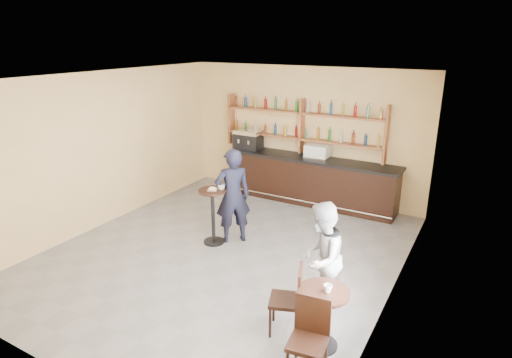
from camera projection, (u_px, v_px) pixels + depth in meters
The scene contains 23 objects.
floor at pixel (226, 252), 8.01m from camera, with size 7.00×7.00×0.00m, color slate.
ceiling at pixel (221, 78), 7.00m from camera, with size 7.00×7.00×0.00m, color white.
wall_back at pixel (304, 134), 10.39m from camera, with size 7.00×7.00×0.00m, color #F3CE8A.
wall_front at pixel (44, 255), 4.62m from camera, with size 7.00×7.00×0.00m, color #F3CE8A.
wall_left at pixel (104, 150), 8.91m from camera, with size 7.00×7.00×0.00m, color #F3CE8A.
wall_right at pixel (399, 202), 6.10m from camera, with size 7.00×7.00×0.00m, color #F3CE8A.
window_pane at pixel (377, 226), 5.08m from camera, with size 2.00×2.00×0.00m, color white.
window_frame at pixel (377, 226), 5.08m from camera, with size 0.04×1.70×2.10m, color black, non-canonical shape.
shelf_unit at pixel (302, 126), 10.22m from camera, with size 4.00×0.26×1.40m, color brown, non-canonical shape.
liquor_bottles at pixel (302, 119), 10.16m from camera, with size 3.68×0.10×1.00m, color #8C5919, non-canonical shape.
bar_counter at pixel (311, 181), 10.24m from camera, with size 4.15×0.81×1.12m, color black, non-canonical shape.
espresso_machine at pixel (248, 139), 10.81m from camera, with size 0.68×0.43×0.48m, color black, non-canonical shape.
pastry_case at pixel (318, 152), 9.96m from camera, with size 0.56×0.45×0.33m, color silver, non-canonical shape.
pedestal_table at pixel (213, 217), 8.23m from camera, with size 0.53×0.53×1.09m, color black, non-canonical shape.
napkin at pixel (212, 190), 8.05m from camera, with size 0.16×0.16×0.00m, color white.
donut at pixel (212, 189), 8.03m from camera, with size 0.14×0.14×0.05m, color #E39353.
cup_pedestal at pixel (221, 187), 8.06m from camera, with size 0.13×0.13×0.10m, color white.
man_main at pixel (233, 196), 8.18m from camera, with size 0.68×0.45×1.88m, color black.
cafe_table at pixel (322, 319), 5.46m from camera, with size 0.65×0.65×0.83m, color black, non-canonical shape.
cup_cafe at pixel (328, 288), 5.29m from camera, with size 0.11×0.11×0.10m, color white.
chair_west at pixel (285, 300), 5.74m from camera, with size 0.42×0.42×0.97m, color black, non-canonical shape.
chair_south at pixel (308, 342), 4.92m from camera, with size 0.43×0.43×1.00m, color black, non-canonical shape.
patron_second at pixel (321, 258), 6.10m from camera, with size 0.81×0.63×1.68m, color gray.
Camera 1 is at (4.03, -5.94, 3.84)m, focal length 30.00 mm.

